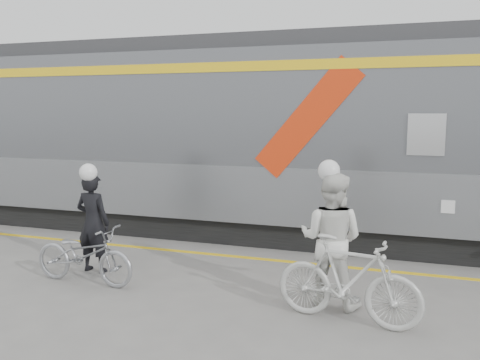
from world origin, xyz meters
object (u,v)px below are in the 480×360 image
at_px(bicycle_left, 84,255).
at_px(bicycle_right, 348,280).
at_px(man, 93,223).
at_px(woman, 331,239).

xyz_separation_m(bicycle_left, bicycle_right, (4.02, -0.21, 0.10)).
relative_size(man, bicycle_right, 0.89).
height_order(bicycle_left, woman, woman).
xyz_separation_m(woman, bicycle_right, (0.30, -0.55, -0.36)).
height_order(man, bicycle_left, man).
height_order(man, bicycle_right, man).
distance_m(man, bicycle_right, 4.30).
xyz_separation_m(man, bicycle_right, (4.22, -0.76, -0.27)).
height_order(man, woman, woman).
bearing_deg(bicycle_left, woman, -82.48).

